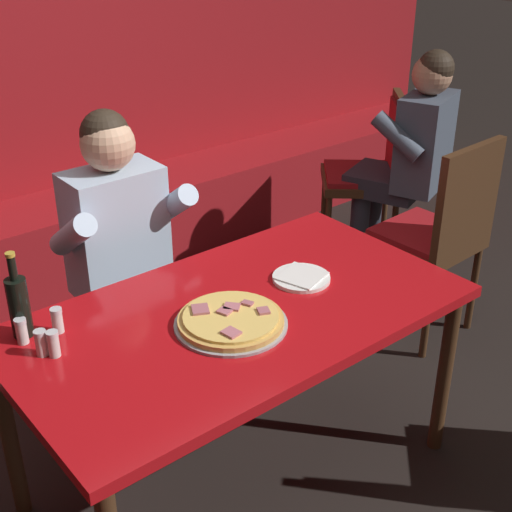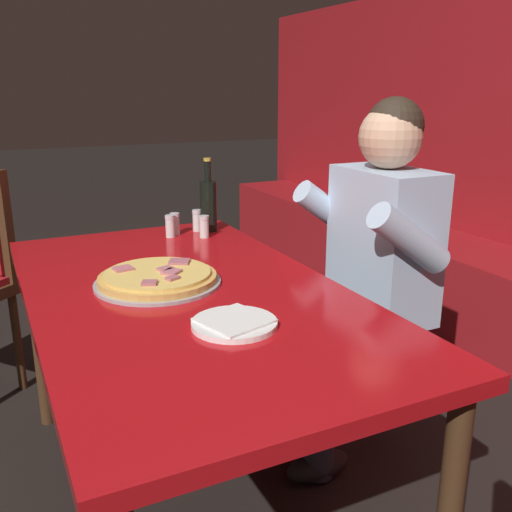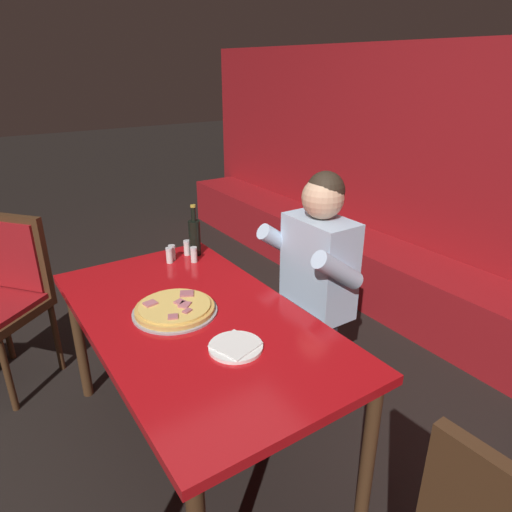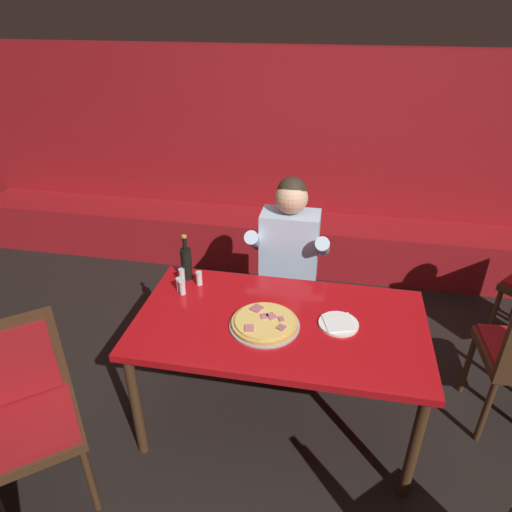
% 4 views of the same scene
% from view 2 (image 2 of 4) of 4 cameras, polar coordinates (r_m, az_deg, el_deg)
% --- Properties ---
extents(ground_plane, '(24.00, 24.00, 0.00)m').
position_cam_2_polar(ground_plane, '(2.03, -6.27, -23.49)').
color(ground_plane, black).
extents(main_dining_table, '(1.54, 0.85, 0.74)m').
position_cam_2_polar(main_dining_table, '(1.68, -6.99, -5.66)').
color(main_dining_table, '#422816').
rests_on(main_dining_table, ground_plane).
extents(pizza, '(0.37, 0.37, 0.05)m').
position_cam_2_polar(pizza, '(1.70, -9.80, -2.21)').
color(pizza, '#9E9EA3').
rests_on(pizza, main_dining_table).
extents(plate_white_paper, '(0.21, 0.21, 0.02)m').
position_cam_2_polar(plate_white_paper, '(1.39, -2.18, -6.71)').
color(plate_white_paper, white).
rests_on(plate_white_paper, main_dining_table).
extents(beer_bottle, '(0.07, 0.07, 0.29)m').
position_cam_2_polar(beer_bottle, '(2.29, -4.79, 5.21)').
color(beer_bottle, black).
rests_on(beer_bottle, main_dining_table).
extents(shaker_parmesan, '(0.04, 0.04, 0.09)m').
position_cam_2_polar(shaker_parmesan, '(2.31, -5.91, 3.46)').
color(shaker_parmesan, silver).
rests_on(shaker_parmesan, main_dining_table).
extents(shaker_red_pepper_flakes, '(0.04, 0.04, 0.09)m').
position_cam_2_polar(shaker_red_pepper_flakes, '(2.20, -5.21, 2.84)').
color(shaker_red_pepper_flakes, silver).
rests_on(shaker_red_pepper_flakes, main_dining_table).
extents(shaker_black_pepper, '(0.04, 0.04, 0.09)m').
position_cam_2_polar(shaker_black_pepper, '(2.26, -8.11, 3.10)').
color(shaker_black_pepper, silver).
rests_on(shaker_black_pepper, main_dining_table).
extents(shaker_oregano, '(0.04, 0.04, 0.09)m').
position_cam_2_polar(shaker_oregano, '(2.22, -8.58, 2.88)').
color(shaker_oregano, silver).
rests_on(shaker_oregano, main_dining_table).
extents(diner_seated_blue_shirt, '(0.53, 0.53, 1.27)m').
position_cam_2_polar(diner_seated_blue_shirt, '(1.99, 10.58, -1.15)').
color(diner_seated_blue_shirt, black).
rests_on(diner_seated_blue_shirt, ground_plane).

